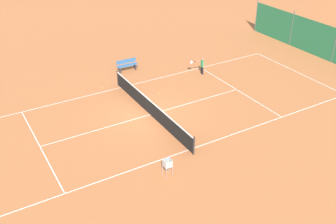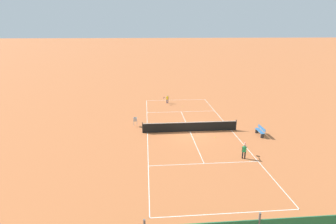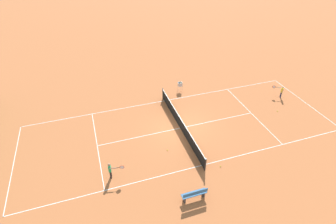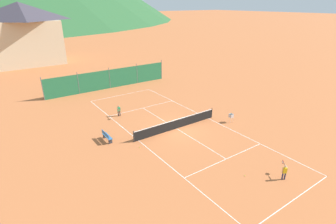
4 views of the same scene
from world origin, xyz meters
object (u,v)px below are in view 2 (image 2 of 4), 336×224
at_px(player_far_baseline, 244,150).
at_px(courtside_bench, 260,131).
at_px(tennis_net, 190,127).
at_px(tennis_ball_far_corner, 183,106).
at_px(tennis_ball_near_corner, 215,137).
at_px(ball_hopper, 135,120).
at_px(tennis_ball_alley_right, 233,126).
at_px(player_near_service, 167,99).

relative_size(player_far_baseline, courtside_bench, 0.79).
bearing_deg(player_far_baseline, courtside_bench, -126.33).
bearing_deg(tennis_net, tennis_ball_far_corner, -93.47).
height_order(player_far_baseline, tennis_ball_near_corner, player_far_baseline).
bearing_deg(ball_hopper, tennis_ball_alley_right, 175.12).
bearing_deg(tennis_net, courtside_bench, 166.49).
bearing_deg(tennis_ball_near_corner, tennis_ball_alley_right, -131.89).
xyz_separation_m(tennis_net, tennis_ball_far_corner, (-0.52, -8.64, -0.47)).
distance_m(tennis_ball_alley_right, tennis_ball_near_corner, 3.82).
xyz_separation_m(tennis_ball_far_corner, courtside_bench, (-5.82, 10.16, 0.42)).
bearing_deg(tennis_ball_far_corner, ball_hopper, 48.94).
xyz_separation_m(player_near_service, ball_hopper, (3.93, 8.36, 0.00)).
relative_size(player_far_baseline, tennis_ball_far_corner, 17.96).
bearing_deg(player_far_baseline, tennis_ball_near_corner, -74.23).
bearing_deg(player_near_service, tennis_ball_alley_right, 122.93).
height_order(tennis_ball_far_corner, courtside_bench, courtside_bench).
xyz_separation_m(tennis_ball_alley_right, tennis_ball_far_corner, (4.07, -7.53, 0.00)).
height_order(player_near_service, tennis_ball_near_corner, player_near_service).
xyz_separation_m(tennis_ball_near_corner, ball_hopper, (7.35, -3.69, 0.62)).
height_order(player_near_service, tennis_ball_alley_right, player_near_service).
relative_size(tennis_ball_alley_right, courtside_bench, 0.04).
relative_size(tennis_ball_far_corner, courtside_bench, 0.04).
bearing_deg(tennis_net, player_far_baseline, 118.79).
bearing_deg(tennis_ball_near_corner, ball_hopper, -26.68).
bearing_deg(tennis_ball_alley_right, courtside_bench, 123.62).
bearing_deg(tennis_ball_near_corner, tennis_net, -40.46).
xyz_separation_m(tennis_ball_far_corner, tennis_ball_near_corner, (-1.52, 10.38, 0.00)).
distance_m(tennis_ball_near_corner, ball_hopper, 8.25).
bearing_deg(tennis_ball_alley_right, player_far_baseline, 78.52).
bearing_deg(courtside_bench, tennis_ball_near_corner, 2.91).
height_order(tennis_ball_far_corner, tennis_ball_near_corner, same).
xyz_separation_m(tennis_net, tennis_ball_near_corner, (-2.04, 1.74, -0.47)).
xyz_separation_m(tennis_net, tennis_ball_alley_right, (-4.60, -1.10, -0.47)).
height_order(player_far_baseline, ball_hopper, player_far_baseline).
relative_size(tennis_ball_alley_right, tennis_ball_far_corner, 1.00).
xyz_separation_m(player_near_service, courtside_bench, (-7.71, 11.84, -0.20)).
relative_size(player_far_baseline, ball_hopper, 1.33).
relative_size(tennis_net, tennis_ball_near_corner, 139.09).
xyz_separation_m(ball_hopper, courtside_bench, (-11.65, 3.47, -0.21)).
bearing_deg(tennis_ball_far_corner, tennis_net, 86.53).
bearing_deg(ball_hopper, tennis_net, 159.82).
bearing_deg(tennis_net, tennis_ball_alley_right, -166.50).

